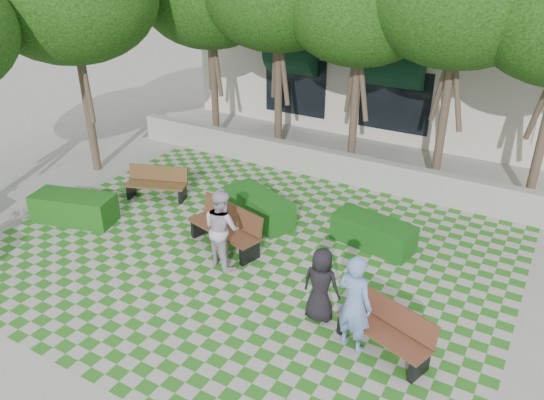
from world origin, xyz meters
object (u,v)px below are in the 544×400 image
Objects in this scene: hedge_midright at (373,233)px; person_dark at (321,285)px; bench_mid at (226,228)px; hedge_west at (74,208)px; bench_east at (385,329)px; person_blue at (354,303)px; person_white at (222,228)px; bench_west at (157,184)px; hedge_midleft at (259,207)px.

person_dark is (0.07, -3.16, 0.44)m from hedge_midright.
hedge_west is (-4.24, -0.97, -0.13)m from bench_mid.
bench_east is at bearing -66.29° from hedge_midright.
hedge_midright is (3.08, 1.84, -0.16)m from bench_mid.
hedge_west is at bearing 8.89° from person_blue.
bench_east is at bearing -171.83° from person_white.
person_blue is at bearing -5.58° from hedge_west.
person_blue reaches higher than person_dark.
person_white is at bearing -173.16° from bench_east.
bench_mid is at bearing 12.82° from hedge_west.
bench_west is (-7.86, 2.79, -0.02)m from bench_east.
hedge_west is at bearing -165.17° from bench_east.
hedge_midright is 1.07× the size of person_white.
hedge_west is (-7.33, -2.80, 0.03)m from hedge_midright.
person_dark is at bearing -42.31° from hedge_midleft.
bench_mid is at bearing 179.87° from bench_east.
person_white is (4.60, 0.29, 0.56)m from hedge_west.
bench_mid is 1.15× the size of bench_west.
bench_west is 3.28m from hedge_midleft.
bench_east is at bearing 169.17° from person_dark.
person_blue reaches higher than person_white.
bench_west is at bearing 179.15° from bench_east.
bench_mid is at bearing -24.09° from person_dark.
bench_west is 7.92m from person_blue.
hedge_midleft is (-4.60, 3.13, -0.09)m from bench_east.
person_blue is (8.26, -0.81, 0.60)m from hedge_west.
person_dark is at bearing -8.65° from bench_mid.
person_white reaches higher than bench_mid.
bench_east is at bearing -34.25° from hedge_midleft.
bench_mid reaches higher than hedge_midright.
hedge_midright is 7.84m from hedge_west.
bench_west is 1.17× the size of person_dark.
bench_west is at bearing -173.89° from hedge_midleft.
hedge_midleft is 0.97× the size of hedge_west.
bench_east is 1.04× the size of bench_west.
hedge_midright is at bearing -14.61° from bench_west.
hedge_west is 7.42m from person_dark.
hedge_midright is 1.03× the size of person_blue.
hedge_west is 1.16× the size of person_white.
hedge_west is 4.65m from person_white.
hedge_midleft is (-3.11, -0.26, 0.02)m from hedge_midright.
bench_west is at bearing -7.86° from person_blue.
bench_east is at bearing -144.24° from person_blue.
person_dark reaches higher than bench_west.
hedge_midright is at bearing 44.87° from bench_mid.
bench_mid is at bearing -9.32° from person_blue.
bench_mid is 1.58m from hedge_midleft.
hedge_midright is (-1.49, 3.39, -0.11)m from bench_east.
person_dark is 2.87m from person_white.
bench_mid is (-4.57, 1.56, 0.05)m from bench_east.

